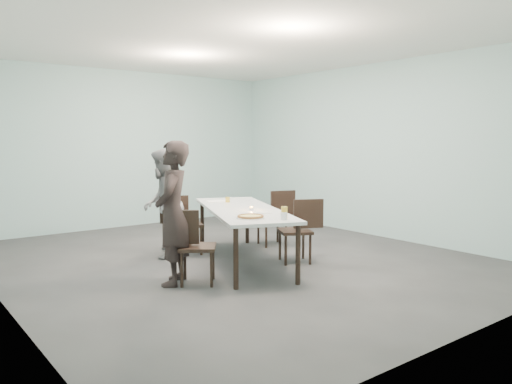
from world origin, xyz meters
TOP-DOWN VIEW (x-y plane):
  - ground at (0.00, 0.00)m, footprint 7.00×7.00m
  - room_shell at (0.00, 0.00)m, footprint 6.02×7.02m
  - table at (0.01, -0.21)m, footprint 1.83×2.75m
  - chair_near_left at (-1.08, -0.67)m, footprint 0.63×0.59m
  - chair_far_left at (-0.41, 0.74)m, footprint 0.65×0.54m
  - chair_near_right at (0.65, -0.69)m, footprint 0.65×0.57m
  - chair_far_right at (1.12, 0.38)m, footprint 0.65×0.52m
  - diner_near at (-1.25, -0.56)m, footprint 0.70×0.73m
  - diner_far at (-0.71, 0.73)m, footprint 0.91×0.96m
  - pizza at (-0.43, -0.97)m, footprint 0.34×0.34m
  - side_plate at (-0.04, -0.75)m, footprint 0.18×0.18m
  - beer_glass at (-0.17, -1.29)m, footprint 0.08×0.08m
  - water_tumbler at (-0.20, -1.31)m, footprint 0.08×0.08m
  - tealight at (-0.01, -0.43)m, footprint 0.06×0.06m
  - amber_tumbler at (0.22, 0.46)m, footprint 0.07×0.07m
  - menu at (0.15, 0.65)m, footprint 0.36×0.32m

SIDE VIEW (x-z plane):
  - ground at x=0.00m, z-range 0.00..0.00m
  - chair_near_left at x=-1.08m, z-range 0.07..0.94m
  - chair_far_left at x=-0.41m, z-range 0.07..0.94m
  - chair_near_right at x=0.65m, z-range 0.07..0.94m
  - chair_far_right at x=1.12m, z-range 0.07..0.94m
  - table at x=0.01m, z-range 0.32..1.07m
  - menu at x=0.15m, z-range 0.75..0.76m
  - side_plate at x=-0.04m, z-range 0.75..0.76m
  - pizza at x=-0.43m, z-range 0.75..0.79m
  - tealight at x=-0.01m, z-range 0.75..0.79m
  - diner_far at x=-0.71m, z-range 0.00..1.56m
  - amber_tumbler at x=0.22m, z-range 0.75..0.83m
  - water_tumbler at x=-0.20m, z-range 0.75..0.84m
  - beer_glass at x=-0.17m, z-range 0.75..0.90m
  - diner_near at x=-1.25m, z-range 0.00..1.67m
  - room_shell at x=0.00m, z-range 0.52..3.53m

